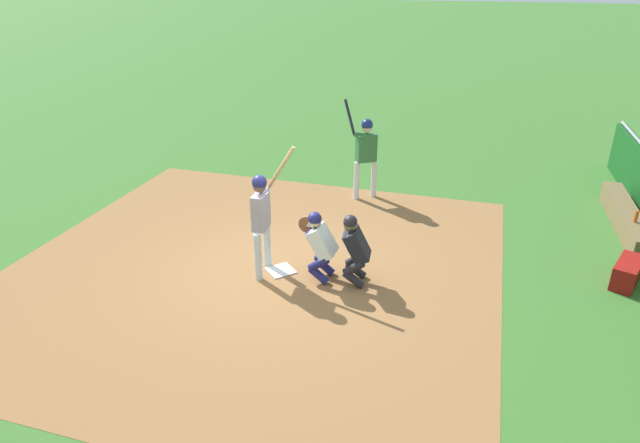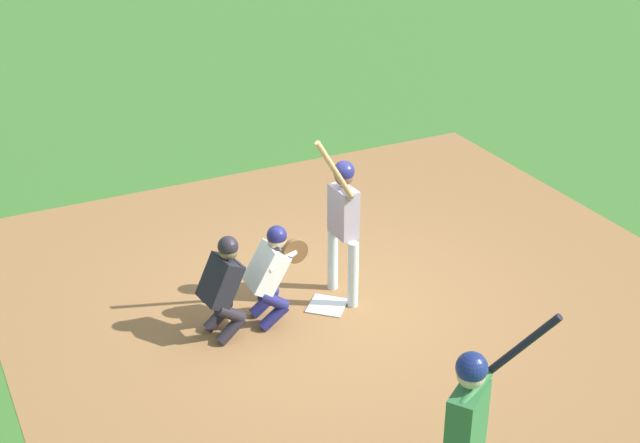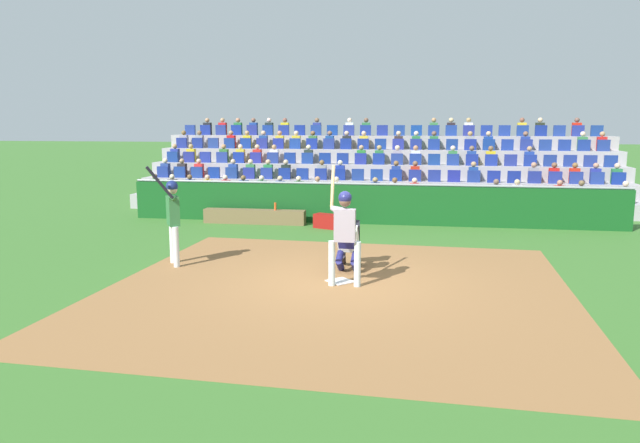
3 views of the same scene
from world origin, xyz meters
The scene contains 12 objects.
ground_plane centered at (0.00, 0.00, 0.00)m, with size 160.00×160.00×0.00m, color #386A29.
infield_dirt_patch centered at (0.00, 0.50, 0.00)m, with size 8.65×8.61×0.01m, color olive.
home_plate_marker centered at (0.00, 0.00, 0.02)m, with size 0.44×0.44×0.02m, color white.
batter_at_plate centered at (-0.11, 0.27, 1.15)m, with size 0.64×0.67×2.29m.
catcher_crouching centered at (-0.04, -0.73, 0.71)m, with size 0.49×0.71×1.26m.
home_plate_umpire centered at (-0.04, -1.34, 0.70)m, with size 0.49×0.50×1.28m.
dugout_wall centered at (0.00, -6.88, 0.61)m, with size 15.24×0.24×1.27m.
dugout_bench centered at (3.52, -6.33, 0.22)m, with size 3.20×0.40×0.44m, color brown.
water_bottle_on_bench centered at (2.85, -6.31, 0.56)m, with size 0.07×0.07×0.24m, color #D9501F.
equipment_duffel_bag centered at (1.12, -5.87, 0.21)m, with size 0.87×0.36×0.42m, color maroon.
on_deck_batter centered at (3.80, -0.79, 1.18)m, with size 0.55×0.88×2.23m.
bleacher_stand centered at (0.02, -11.78, 0.98)m, with size 17.78×4.86×3.30m.
Camera 3 is at (-1.45, 11.22, 3.12)m, focal length 33.16 mm.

